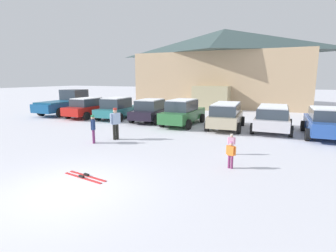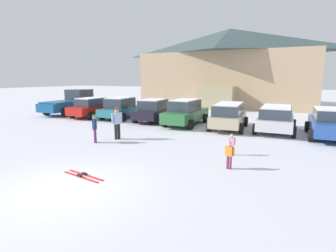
{
  "view_description": "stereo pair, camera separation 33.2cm",
  "coord_description": "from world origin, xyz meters",
  "px_view_note": "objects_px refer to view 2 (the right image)",
  "views": [
    {
      "loc": [
        5.7,
        -5.11,
        3.2
      ],
      "look_at": [
        0.81,
        5.04,
        1.13
      ],
      "focal_mm": 28.0,
      "sensor_mm": 36.0,
      "label": 1
    },
    {
      "loc": [
        5.99,
        -4.96,
        3.2
      ],
      "look_at": [
        0.81,
        5.04,
        1.13
      ],
      "focal_mm": 28.0,
      "sensor_mm": 36.0,
      "label": 2
    }
  ],
  "objects_px": {
    "parked_red_sedan": "(92,107)",
    "parked_silver_wagon": "(276,118)",
    "pair_of_skis": "(83,176)",
    "skier_teen_in_navy_coat": "(95,127)",
    "parked_blue_hatchback": "(331,123)",
    "ski_lodge": "(229,67)",
    "parked_black_sedan": "(154,110)",
    "skier_adult_in_blue_parka": "(117,122)",
    "skier_child_in_orange_jacket": "(229,154)",
    "parked_green_coupe": "(186,112)",
    "skier_child_in_pink_snowsuit": "(231,143)",
    "parked_teal_hatchback": "(121,108)",
    "pickup_truck": "(73,103)",
    "parked_beige_suv": "(229,115)"
  },
  "relations": [
    {
      "from": "parked_red_sedan",
      "to": "parked_silver_wagon",
      "type": "distance_m",
      "value": 14.18
    },
    {
      "from": "pair_of_skis",
      "to": "skier_teen_in_navy_coat",
      "type": "bearing_deg",
      "value": 127.69
    },
    {
      "from": "parked_silver_wagon",
      "to": "pair_of_skis",
      "type": "xyz_separation_m",
      "value": [
        -4.9,
        -10.68,
        -0.83
      ]
    },
    {
      "from": "parked_silver_wagon",
      "to": "parked_blue_hatchback",
      "type": "bearing_deg",
      "value": -8.92
    },
    {
      "from": "ski_lodge",
      "to": "parked_silver_wagon",
      "type": "distance_m",
      "value": 16.46
    },
    {
      "from": "parked_black_sedan",
      "to": "skier_adult_in_blue_parka",
      "type": "height_order",
      "value": "skier_adult_in_blue_parka"
    },
    {
      "from": "skier_child_in_orange_jacket",
      "to": "parked_black_sedan",
      "type": "bearing_deg",
      "value": 134.38
    },
    {
      "from": "skier_child_in_orange_jacket",
      "to": "skier_teen_in_navy_coat",
      "type": "distance_m",
      "value": 7.01
    },
    {
      "from": "skier_adult_in_blue_parka",
      "to": "ski_lodge",
      "type": "bearing_deg",
      "value": 88.66
    },
    {
      "from": "parked_red_sedan",
      "to": "parked_black_sedan",
      "type": "relative_size",
      "value": 1.01
    },
    {
      "from": "parked_green_coupe",
      "to": "skier_child_in_pink_snowsuit",
      "type": "distance_m",
      "value": 7.36
    },
    {
      "from": "parked_red_sedan",
      "to": "skier_child_in_pink_snowsuit",
      "type": "height_order",
      "value": "parked_red_sedan"
    },
    {
      "from": "skier_adult_in_blue_parka",
      "to": "skier_child_in_pink_snowsuit",
      "type": "bearing_deg",
      "value": -1.43
    },
    {
      "from": "parked_blue_hatchback",
      "to": "parked_teal_hatchback",
      "type": "bearing_deg",
      "value": 178.0
    },
    {
      "from": "skier_child_in_orange_jacket",
      "to": "skier_child_in_pink_snowsuit",
      "type": "xyz_separation_m",
      "value": [
        -0.36,
        1.74,
        -0.05
      ]
    },
    {
      "from": "pickup_truck",
      "to": "skier_adult_in_blue_parka",
      "type": "xyz_separation_m",
      "value": [
        10.11,
        -6.39,
        -0.05
      ]
    },
    {
      "from": "parked_red_sedan",
      "to": "skier_adult_in_blue_parka",
      "type": "relative_size",
      "value": 2.67
    },
    {
      "from": "parked_blue_hatchback",
      "to": "parked_silver_wagon",
      "type": "bearing_deg",
      "value": 171.08
    },
    {
      "from": "parked_blue_hatchback",
      "to": "skier_child_in_orange_jacket",
      "type": "distance_m",
      "value": 8.14
    },
    {
      "from": "parked_green_coupe",
      "to": "ski_lodge",
      "type": "bearing_deg",
      "value": 93.92
    },
    {
      "from": "skier_child_in_orange_jacket",
      "to": "pair_of_skis",
      "type": "relative_size",
      "value": 0.57
    },
    {
      "from": "skier_child_in_orange_jacket",
      "to": "pair_of_skis",
      "type": "height_order",
      "value": "skier_child_in_orange_jacket"
    },
    {
      "from": "parked_green_coupe",
      "to": "parked_silver_wagon",
      "type": "distance_m",
      "value": 5.75
    },
    {
      "from": "parked_teal_hatchback",
      "to": "skier_adult_in_blue_parka",
      "type": "bearing_deg",
      "value": -54.28
    },
    {
      "from": "pickup_truck",
      "to": "parked_red_sedan",
      "type": "bearing_deg",
      "value": -15.02
    },
    {
      "from": "parked_blue_hatchback",
      "to": "skier_adult_in_blue_parka",
      "type": "relative_size",
      "value": 2.7
    },
    {
      "from": "skier_child_in_pink_snowsuit",
      "to": "skier_adult_in_blue_parka",
      "type": "height_order",
      "value": "skier_adult_in_blue_parka"
    },
    {
      "from": "ski_lodge",
      "to": "parked_silver_wagon",
      "type": "bearing_deg",
      "value": -65.1
    },
    {
      "from": "skier_teen_in_navy_coat",
      "to": "pair_of_skis",
      "type": "height_order",
      "value": "skier_teen_in_navy_coat"
    },
    {
      "from": "parked_blue_hatchback",
      "to": "pickup_truck",
      "type": "relative_size",
      "value": 0.77
    },
    {
      "from": "parked_red_sedan",
      "to": "parked_beige_suv",
      "type": "height_order",
      "value": "parked_beige_suv"
    },
    {
      "from": "skier_teen_in_navy_coat",
      "to": "skier_adult_in_blue_parka",
      "type": "bearing_deg",
      "value": 65.54
    },
    {
      "from": "parked_green_coupe",
      "to": "parked_beige_suv",
      "type": "relative_size",
      "value": 1.05
    },
    {
      "from": "parked_beige_suv",
      "to": "skier_child_in_orange_jacket",
      "type": "height_order",
      "value": "parked_beige_suv"
    },
    {
      "from": "parked_black_sedan",
      "to": "parked_beige_suv",
      "type": "xyz_separation_m",
      "value": [
        5.74,
        -0.44,
        0.06
      ]
    },
    {
      "from": "parked_black_sedan",
      "to": "parked_blue_hatchback",
      "type": "distance_m",
      "value": 11.28
    },
    {
      "from": "parked_red_sedan",
      "to": "ski_lodge",
      "type": "bearing_deg",
      "value": 63.56
    },
    {
      "from": "parked_teal_hatchback",
      "to": "skier_child_in_orange_jacket",
      "type": "height_order",
      "value": "parked_teal_hatchback"
    },
    {
      "from": "parked_blue_hatchback",
      "to": "pair_of_skis",
      "type": "relative_size",
      "value": 2.61
    },
    {
      "from": "pickup_truck",
      "to": "pair_of_skis",
      "type": "xyz_separation_m",
      "value": [
        12.45,
        -11.21,
        -0.97
      ]
    },
    {
      "from": "parked_teal_hatchback",
      "to": "parked_beige_suv",
      "type": "distance_m",
      "value": 8.76
    },
    {
      "from": "parked_beige_suv",
      "to": "parked_silver_wagon",
      "type": "relative_size",
      "value": 1.03
    },
    {
      "from": "skier_adult_in_blue_parka",
      "to": "pair_of_skis",
      "type": "height_order",
      "value": "skier_adult_in_blue_parka"
    },
    {
      "from": "parked_green_coupe",
      "to": "parked_red_sedan",
      "type": "bearing_deg",
      "value": -179.66
    },
    {
      "from": "skier_teen_in_navy_coat",
      "to": "skier_adult_in_blue_parka",
      "type": "relative_size",
      "value": 0.84
    },
    {
      "from": "parked_beige_suv",
      "to": "skier_child_in_pink_snowsuit",
      "type": "bearing_deg",
      "value": -74.29
    },
    {
      "from": "parked_green_coupe",
      "to": "parked_silver_wagon",
      "type": "relative_size",
      "value": 1.09
    },
    {
      "from": "parked_red_sedan",
      "to": "skier_child_in_orange_jacket",
      "type": "height_order",
      "value": "parked_red_sedan"
    },
    {
      "from": "ski_lodge",
      "to": "pickup_truck",
      "type": "height_order",
      "value": "ski_lodge"
    },
    {
      "from": "parked_beige_suv",
      "to": "skier_adult_in_blue_parka",
      "type": "relative_size",
      "value": 2.67
    }
  ]
}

